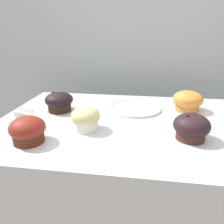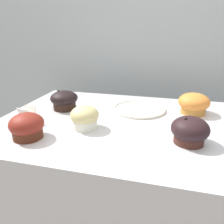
{
  "view_description": "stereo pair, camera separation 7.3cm",
  "coord_description": "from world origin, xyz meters",
  "px_view_note": "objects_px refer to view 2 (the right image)",
  "views": [
    {
      "loc": [
        0.01,
        -0.72,
        1.23
      ],
      "look_at": [
        -0.09,
        -0.04,
        0.97
      ],
      "focal_mm": 35.0,
      "sensor_mm": 36.0,
      "label": 1
    },
    {
      "loc": [
        0.08,
        -0.7,
        1.23
      ],
      "look_at": [
        -0.09,
        -0.04,
        0.97
      ],
      "focal_mm": 35.0,
      "sensor_mm": 36.0,
      "label": 2
    }
  ],
  "objects_px": {
    "muffin_front_left": "(64,100)",
    "serving_plate": "(139,109)",
    "muffin_back_left": "(85,117)",
    "muffin_back_right": "(194,104)",
    "muffin_front_center": "(190,131)",
    "muffin_front_right": "(27,126)"
  },
  "relations": [
    {
      "from": "muffin_front_center",
      "to": "muffin_front_left",
      "type": "relative_size",
      "value": 0.97
    },
    {
      "from": "muffin_back_left",
      "to": "muffin_front_right",
      "type": "relative_size",
      "value": 0.91
    },
    {
      "from": "muffin_back_left",
      "to": "muffin_front_left",
      "type": "height_order",
      "value": "same"
    },
    {
      "from": "muffin_front_center",
      "to": "muffin_back_right",
      "type": "height_order",
      "value": "muffin_front_center"
    },
    {
      "from": "muffin_front_left",
      "to": "muffin_back_right",
      "type": "bearing_deg",
      "value": 9.03
    },
    {
      "from": "muffin_front_center",
      "to": "muffin_back_left",
      "type": "bearing_deg",
      "value": 176.65
    },
    {
      "from": "muffin_back_left",
      "to": "muffin_front_center",
      "type": "bearing_deg",
      "value": -3.35
    },
    {
      "from": "serving_plate",
      "to": "muffin_front_center",
      "type": "bearing_deg",
      "value": -53.91
    },
    {
      "from": "muffin_back_right",
      "to": "muffin_back_left",
      "type": "bearing_deg",
      "value": -146.45
    },
    {
      "from": "muffin_front_right",
      "to": "muffin_back_left",
      "type": "bearing_deg",
      "value": 36.55
    },
    {
      "from": "muffin_back_right",
      "to": "muffin_front_left",
      "type": "relative_size",
      "value": 1.07
    },
    {
      "from": "muffin_front_right",
      "to": "serving_plate",
      "type": "bearing_deg",
      "value": 47.99
    },
    {
      "from": "muffin_back_right",
      "to": "serving_plate",
      "type": "xyz_separation_m",
      "value": [
        -0.21,
        -0.02,
        -0.03
      ]
    },
    {
      "from": "muffin_front_center",
      "to": "muffin_front_left",
      "type": "bearing_deg",
      "value": 159.67
    },
    {
      "from": "muffin_front_center",
      "to": "muffin_back_right",
      "type": "distance_m",
      "value": 0.26
    },
    {
      "from": "muffin_back_left",
      "to": "muffin_front_left",
      "type": "distance_m",
      "value": 0.22
    },
    {
      "from": "muffin_front_left",
      "to": "serving_plate",
      "type": "xyz_separation_m",
      "value": [
        0.3,
        0.06,
        -0.03
      ]
    },
    {
      "from": "muffin_front_center",
      "to": "muffin_back_left",
      "type": "xyz_separation_m",
      "value": [
        -0.32,
        0.02,
        0.0
      ]
    },
    {
      "from": "muffin_front_center",
      "to": "muffin_front_left",
      "type": "height_order",
      "value": "muffin_front_center"
    },
    {
      "from": "muffin_front_left",
      "to": "serving_plate",
      "type": "bearing_deg",
      "value": 11.93
    },
    {
      "from": "muffin_back_right",
      "to": "serving_plate",
      "type": "distance_m",
      "value": 0.21
    },
    {
      "from": "muffin_front_left",
      "to": "muffin_back_left",
      "type": "bearing_deg",
      "value": -46.41
    }
  ]
}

